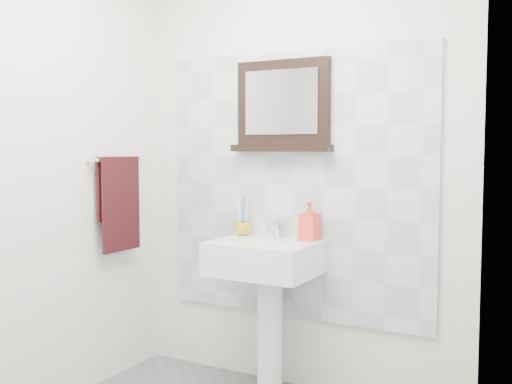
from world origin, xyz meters
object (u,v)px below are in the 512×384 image
at_px(toothbrush_cup, 243,229).
at_px(soap_dispenser, 310,221).
at_px(pedestal_sink, 266,274).
at_px(framed_mirror, 283,109).
at_px(hand_towel, 119,196).

relative_size(toothbrush_cup, soap_dispenser, 0.47).
height_order(pedestal_sink, soap_dispenser, soap_dispenser).
xyz_separation_m(pedestal_sink, framed_mirror, (0.01, 0.19, 0.90)).
height_order(toothbrush_cup, framed_mirror, framed_mirror).
distance_m(pedestal_sink, framed_mirror, 0.92).
bearing_deg(framed_mirror, toothbrush_cup, -163.06).
height_order(pedestal_sink, toothbrush_cup, pedestal_sink).
height_order(pedestal_sink, framed_mirror, framed_mirror).
distance_m(pedestal_sink, hand_towel, 0.98).
bearing_deg(pedestal_sink, soap_dispenser, 36.73).
xyz_separation_m(framed_mirror, hand_towel, (-0.88, -0.37, -0.50)).
xyz_separation_m(toothbrush_cup, framed_mirror, (0.22, 0.07, 0.68)).
xyz_separation_m(pedestal_sink, soap_dispenser, (0.19, 0.14, 0.29)).
distance_m(pedestal_sink, soap_dispenser, 0.38).
relative_size(soap_dispenser, hand_towel, 0.38).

